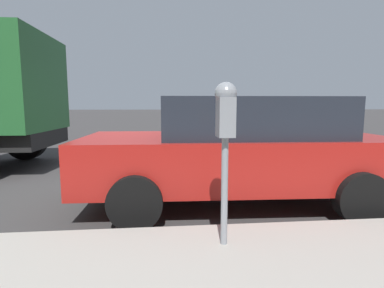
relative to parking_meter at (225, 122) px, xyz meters
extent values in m
plane|color=#3D3A3A|center=(2.63, 0.45, -1.28)|extent=(220.00, 220.00, 0.00)
cylinder|color=gray|center=(0.00, 0.00, -0.61)|extent=(0.06, 0.06, 0.97)
cube|color=gray|center=(0.00, 0.00, 0.05)|extent=(0.20, 0.14, 0.34)
sphere|color=gray|center=(0.00, 0.00, 0.25)|extent=(0.19, 0.19, 0.19)
cube|color=gold|center=(0.11, 0.00, 0.00)|extent=(0.01, 0.11, 0.12)
cube|color=black|center=(0.11, 0.00, 0.12)|extent=(0.01, 0.10, 0.08)
cube|color=#B21E19|center=(1.68, -0.51, -0.62)|extent=(1.96, 4.40, 0.67)
cube|color=#232833|center=(1.67, -0.68, -0.02)|extent=(1.67, 2.48, 0.55)
cylinder|color=black|center=(0.83, 0.87, -0.96)|extent=(0.24, 0.65, 0.64)
cylinder|color=black|center=(2.63, 0.80, -0.96)|extent=(0.24, 0.65, 0.64)
cylinder|color=black|center=(0.73, -1.82, -0.96)|extent=(0.24, 0.65, 0.64)
cylinder|color=black|center=(2.53, -1.89, -0.96)|extent=(0.24, 0.65, 0.64)
cylinder|color=black|center=(5.75, 4.17, -0.76)|extent=(0.33, 1.05, 1.04)
camera|label=1|loc=(-2.54, 0.54, 0.14)|focal=28.00mm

